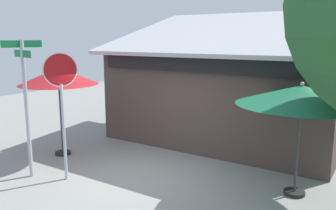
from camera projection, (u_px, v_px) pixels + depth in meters
name	position (u px, v px, depth m)	size (l,w,h in m)	color
ground_plane	(136.00, 179.00, 8.38)	(28.00, 28.00, 0.10)	gray
cafe_building	(231.00, 91.00, 11.54)	(7.50, 5.25, 4.28)	#473833
street_sign_post	(25.00, 95.00, 8.05)	(0.90, 0.96, 3.28)	#A8AAB2
stop_sign	(62.00, 93.00, 7.86)	(0.39, 0.68, 3.00)	#A8AAB2
patio_umbrella_crimson_left	(58.00, 77.00, 9.59)	(2.18, 2.18, 2.57)	black
patio_umbrella_forest_green_center	(302.00, 96.00, 7.04)	(2.66, 2.66, 2.44)	black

